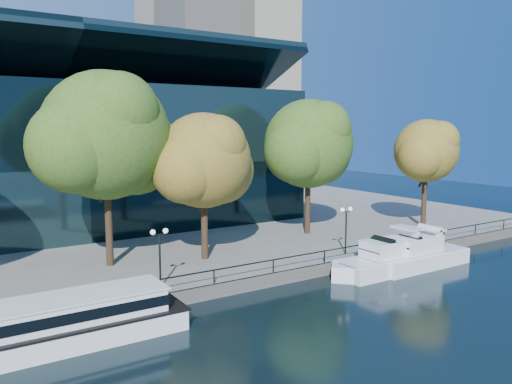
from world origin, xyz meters
TOP-DOWN VIEW (x-y plane):
  - ground at (0.00, 0.00)m, footprint 160.00×160.00m
  - promenade at (0.00, 36.38)m, footprint 90.00×67.08m
  - railing at (0.00, 3.25)m, footprint 88.20×0.08m
  - convention_building at (-4.00, 31.79)m, footprint 50.00×24.57m
  - office_tower at (28.00, 55.00)m, footprint 22.50×22.50m
  - tour_boat at (-11.84, 0.91)m, footprint 16.84×3.76m
  - cruiser_near at (15.19, 0.99)m, footprint 12.20×3.14m
  - cruiser_far at (17.83, 0.59)m, footprint 10.68×2.96m
  - tree_2 at (-4.52, 11.67)m, footprint 12.30×10.09m
  - tree_3 at (2.64, 9.49)m, footprint 9.63×7.90m
  - tree_4 at (16.05, 12.77)m, footprint 11.14×9.13m
  - tree_5 at (28.89, 8.71)m, footprint 8.49×6.96m
  - lamp_1 at (-3.44, 4.50)m, footprint 1.26×0.36m
  - lamp_2 at (13.42, 4.50)m, footprint 1.26×0.36m

SIDE VIEW (x-z plane):
  - ground at x=0.00m, z-range 0.00..0.00m
  - promenade at x=0.00m, z-range 0.00..1.00m
  - cruiser_near at x=15.19m, z-range -0.67..2.86m
  - cruiser_far at x=17.83m, z-range -0.64..2.85m
  - tour_boat at x=-11.84m, z-range -0.24..2.96m
  - railing at x=0.00m, z-range 1.44..2.43m
  - lamp_1 at x=-3.44m, z-range 1.97..6.00m
  - lamp_2 at x=13.42m, z-range 1.97..6.00m
  - convention_building at x=-4.00m, z-range -2.21..19.22m
  - tree_3 at x=2.64m, z-range 2.96..14.94m
  - tree_5 at x=28.89m, z-range 3.28..14.94m
  - tree_4 at x=16.05m, z-range 3.15..16.74m
  - tree_2 at x=-4.52m, z-range 3.41..18.50m
  - office_tower at x=28.00m, z-range 0.07..65.97m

